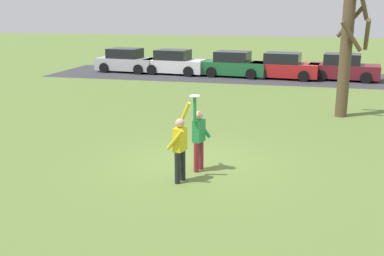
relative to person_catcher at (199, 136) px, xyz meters
The scene contains 11 objects.
ground_plane 1.11m from the person_catcher, 115.20° to the left, with size 120.00×120.00×0.00m, color olive.
person_catcher is the anchor object (origin of this frame).
person_defender 0.97m from the person_catcher, 106.11° to the right, with size 0.54×0.62×2.04m.
frisbee_disc 1.13m from the person_catcher, 106.11° to the right, with size 0.27×0.27×0.02m, color white.
parked_car_silver 20.46m from the person_catcher, 116.71° to the left, with size 4.27×2.36×1.59m.
parked_car_white 18.91m from the person_catcher, 107.65° to the left, with size 4.27×2.36×1.59m.
parked_car_green 17.91m from the person_catcher, 95.56° to the left, with size 4.27×2.36×1.59m.
parked_car_red 17.69m from the person_catcher, 85.43° to the left, with size 4.27×2.36×1.59m.
parked_car_maroon 18.52m from the person_catcher, 74.54° to the left, with size 4.27×2.36×1.59m.
parking_strip 18.14m from the person_catcher, 96.04° to the left, with size 23.52×6.40×0.01m, color #38383D.
bare_tree_tall 8.99m from the person_catcher, 61.17° to the left, with size 1.55×1.56×6.89m.
Camera 1 is at (2.85, -12.14, 4.30)m, focal length 43.60 mm.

